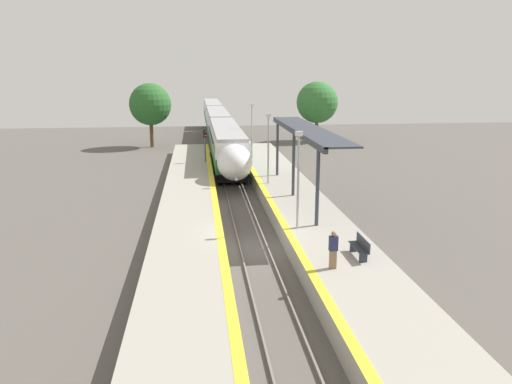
% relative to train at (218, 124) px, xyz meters
% --- Properties ---
extents(ground_plane, '(120.00, 120.00, 0.00)m').
position_rel_train_xyz_m(ground_plane, '(0.00, -41.92, -2.22)').
color(ground_plane, '#56514C').
extents(rail_left, '(0.08, 90.00, 0.15)m').
position_rel_train_xyz_m(rail_left, '(-0.72, -41.92, -2.15)').
color(rail_left, slate).
rests_on(rail_left, ground_plane).
extents(rail_right, '(0.08, 90.00, 0.15)m').
position_rel_train_xyz_m(rail_right, '(0.72, -41.92, -2.15)').
color(rail_right, slate).
rests_on(rail_right, ground_plane).
extents(train, '(2.83, 62.04, 3.87)m').
position_rel_train_xyz_m(train, '(0.00, 0.00, 0.00)').
color(train, black).
rests_on(train, ground_plane).
extents(platform_right, '(4.01, 64.00, 0.99)m').
position_rel_train_xyz_m(platform_right, '(3.57, -41.92, -1.73)').
color(platform_right, '#9E998E').
rests_on(platform_right, ground_plane).
extents(platform_left, '(3.69, 64.00, 0.99)m').
position_rel_train_xyz_m(platform_left, '(-3.41, -41.92, -1.73)').
color(platform_left, '#9E998E').
rests_on(platform_left, ground_plane).
extents(platform_bench, '(0.44, 1.78, 0.89)m').
position_rel_train_xyz_m(platform_bench, '(4.33, -46.04, -0.76)').
color(platform_bench, '#2D333D').
rests_on(platform_bench, platform_right).
extents(person_waiting, '(0.36, 0.22, 1.65)m').
position_rel_train_xyz_m(person_waiting, '(2.74, -47.23, -0.39)').
color(person_waiting, '#7F6647').
rests_on(person_waiting, platform_right).
extents(railway_signal, '(0.28, 0.28, 3.92)m').
position_rel_train_xyz_m(railway_signal, '(-2.10, -21.26, 0.20)').
color(railway_signal, '#59595E').
rests_on(railway_signal, ground_plane).
extents(lamppost_near, '(0.36, 0.20, 5.14)m').
position_rel_train_xyz_m(lamppost_near, '(2.34, -41.66, 1.72)').
color(lamppost_near, '#9E9EA3').
rests_on(lamppost_near, platform_right).
extents(lamppost_mid, '(0.36, 0.20, 5.14)m').
position_rel_train_xyz_m(lamppost_mid, '(2.34, -30.73, 1.72)').
color(lamppost_mid, '#9E9EA3').
rests_on(lamppost_mid, platform_right).
extents(lamppost_far, '(0.36, 0.20, 5.14)m').
position_rel_train_xyz_m(lamppost_far, '(2.34, -19.80, 1.72)').
color(lamppost_far, '#9E9EA3').
rests_on(lamppost_far, platform_right).
extents(station_canopy, '(2.02, 16.38, 4.48)m').
position_rel_train_xyz_m(station_canopy, '(4.04, -34.56, 2.92)').
color(station_canopy, '#333842').
rests_on(station_canopy, platform_right).
extents(background_tree_left, '(5.00, 5.00, 7.66)m').
position_rel_train_xyz_m(background_tree_left, '(-8.28, -4.83, 2.92)').
color(background_tree_left, brown).
rests_on(background_tree_left, ground_plane).
extents(background_tree_right, '(5.37, 5.37, 7.76)m').
position_rel_train_xyz_m(background_tree_right, '(12.86, -2.01, 2.84)').
color(background_tree_right, brown).
rests_on(background_tree_right, ground_plane).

